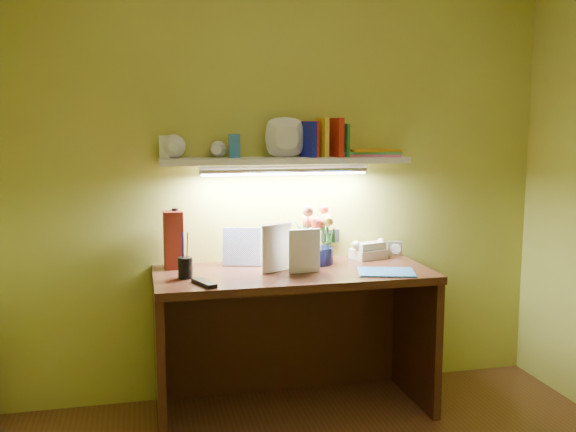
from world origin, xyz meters
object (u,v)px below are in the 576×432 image
object	(u,v)px
flower_bouquet	(317,235)
telephone	(369,249)
whisky_bottle	(176,238)
desk	(293,342)
desk_clock	(394,248)

from	to	relation	value
flower_bouquet	telephone	bearing A→B (deg)	11.03
telephone	whisky_bottle	size ratio (longest dim) A/B	0.57
telephone	desk	bearing A→B (deg)	-171.99
telephone	whisky_bottle	world-z (taller)	whisky_bottle
desk	desk_clock	size ratio (longest dim) A/B	17.38
desk_clock	whisky_bottle	distance (m)	1.23
whisky_bottle	flower_bouquet	bearing A→B (deg)	-5.54
flower_bouquet	telephone	distance (m)	0.34
flower_bouquet	whisky_bottle	distance (m)	0.74
desk	flower_bouquet	world-z (taller)	flower_bouquet
telephone	flower_bouquet	bearing A→B (deg)	176.08
flower_bouquet	whisky_bottle	xyz separation A→B (m)	(-0.74, 0.07, 0.00)
desk	flower_bouquet	xyz separation A→B (m)	(0.16, 0.14, 0.53)
desk	whisky_bottle	size ratio (longest dim) A/B	4.51
desk_clock	flower_bouquet	bearing A→B (deg)	-153.51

